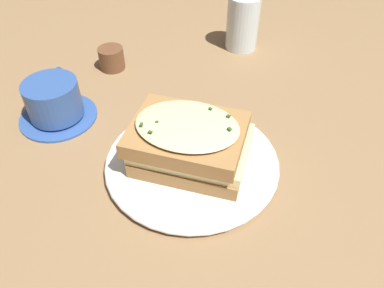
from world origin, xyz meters
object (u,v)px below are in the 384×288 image
(dinner_plate, at_px, (192,162))
(teacup_with_saucer, at_px, (54,102))
(water_glass, at_px, (243,23))
(condiment_pot, at_px, (112,58))
(sandwich, at_px, (190,142))

(dinner_plate, relative_size, teacup_with_saucer, 1.80)
(dinner_plate, bearing_deg, water_glass, -93.35)
(dinner_plate, relative_size, water_glass, 2.30)
(teacup_with_saucer, bearing_deg, condiment_pot, -27.50)
(water_glass, height_order, condiment_pot, water_glass)
(dinner_plate, distance_m, condiment_pot, 0.30)
(sandwich, height_order, water_glass, water_glass)
(dinner_plate, xyz_separation_m, sandwich, (0.00, 0.00, 0.04))
(sandwich, relative_size, teacup_with_saucer, 1.19)
(sandwich, bearing_deg, water_glass, -93.75)
(dinner_plate, xyz_separation_m, teacup_with_saucer, (0.24, -0.06, 0.02))
(sandwich, bearing_deg, dinner_plate, -148.89)
(water_glass, distance_m, condiment_pot, 0.27)
(water_glass, relative_size, condiment_pot, 2.25)
(sandwich, relative_size, condiment_pot, 3.42)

